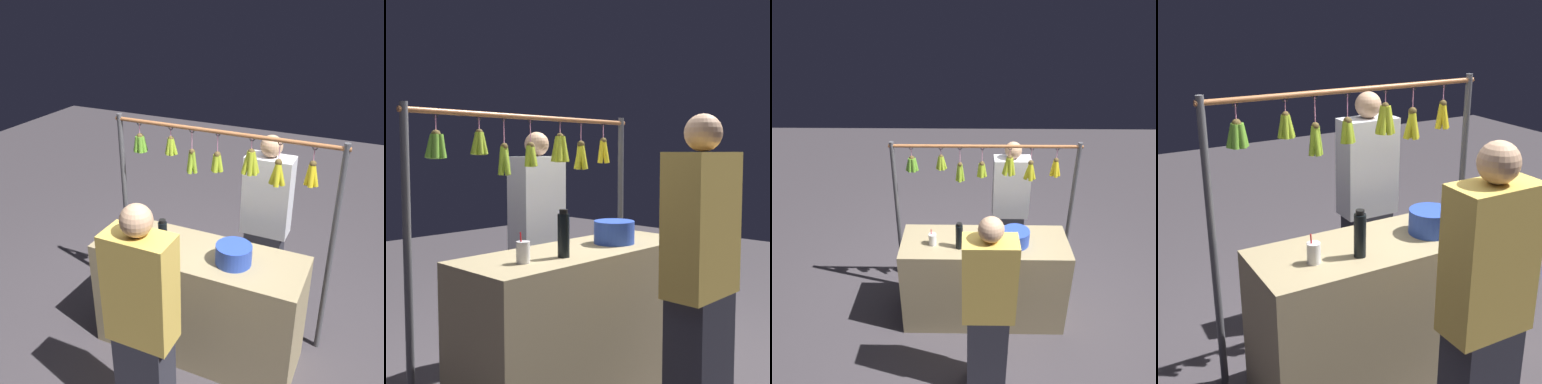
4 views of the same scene
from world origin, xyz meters
TOP-DOWN VIEW (x-y plane):
  - ground_plane at (0.00, 0.00)m, footprint 12.00×12.00m
  - market_counter at (0.00, 0.00)m, footprint 1.57×0.56m
  - display_rack at (-0.00, -0.41)m, footprint 1.83×0.12m
  - water_bottle at (0.24, 0.10)m, footprint 0.07×0.07m
  - blue_bucket at (-0.28, 0.03)m, footprint 0.26×0.26m
  - drink_cup at (0.48, 0.06)m, footprint 0.07×0.07m
  - vendor_person at (-0.30, -0.72)m, footprint 0.39×0.21m
  - customer_person at (-0.00, 0.81)m, footprint 0.40×0.21m

SIDE VIEW (x-z plane):
  - ground_plane at x=0.00m, z-range 0.00..0.00m
  - market_counter at x=0.00m, z-range 0.00..0.91m
  - vendor_person at x=-0.30m, z-range -0.01..1.62m
  - customer_person at x=0.00m, z-range -0.01..1.66m
  - drink_cup at x=0.48m, z-range 0.89..1.05m
  - blue_bucket at x=-0.28m, z-range 0.91..1.05m
  - water_bottle at x=0.24m, z-range 0.90..1.17m
  - display_rack at x=0.00m, z-range 0.40..2.14m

